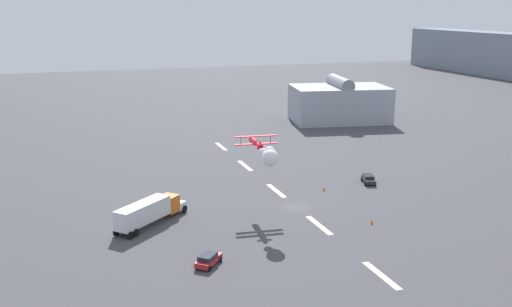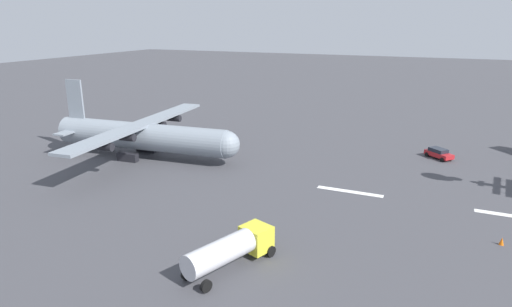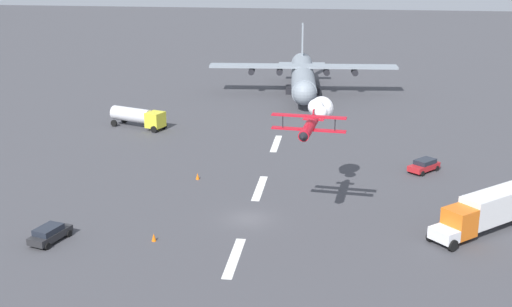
{
  "view_description": "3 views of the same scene",
  "coord_description": "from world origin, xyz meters",
  "px_view_note": "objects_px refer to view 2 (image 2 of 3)",
  "views": [
    {
      "loc": [
        83.95,
        -35.38,
        31.24
      ],
      "look_at": [
        -2.39,
        -5.91,
        8.64
      ],
      "focal_mm": 42.12,
      "sensor_mm": 36.0,
      "label": 1
    },
    {
      "loc": [
        17.24,
        49.84,
        19.91
      ],
      "look_at": [
        39.01,
        0.0,
        3.33
      ],
      "focal_mm": 30.6,
      "sensor_mm": 36.0,
      "label": 2
    },
    {
      "loc": [
        -62.12,
        -9.0,
        26.47
      ],
      "look_at": [
        13.81,
        1.08,
        2.49
      ],
      "focal_mm": 47.78,
      "sensor_mm": 36.0,
      "label": 3
    }
  ],
  "objects_px": {
    "cargo_transport_plane": "(148,136)",
    "fuel_tanker_truck": "(231,249)",
    "traffic_cone_far": "(502,241)",
    "followme_car_yellow": "(439,153)"
  },
  "relations": [
    {
      "from": "fuel_tanker_truck",
      "to": "followme_car_yellow",
      "type": "distance_m",
      "value": 42.58
    },
    {
      "from": "followme_car_yellow",
      "to": "cargo_transport_plane",
      "type": "bearing_deg",
      "value": 23.22
    },
    {
      "from": "traffic_cone_far",
      "to": "followme_car_yellow",
      "type": "bearing_deg",
      "value": -76.63
    },
    {
      "from": "cargo_transport_plane",
      "to": "followme_car_yellow",
      "type": "distance_m",
      "value": 43.77
    },
    {
      "from": "followme_car_yellow",
      "to": "traffic_cone_far",
      "type": "distance_m",
      "value": 27.07
    },
    {
      "from": "fuel_tanker_truck",
      "to": "traffic_cone_far",
      "type": "bearing_deg",
      "value": -147.57
    },
    {
      "from": "fuel_tanker_truck",
      "to": "followme_car_yellow",
      "type": "bearing_deg",
      "value": -110.64
    },
    {
      "from": "cargo_transport_plane",
      "to": "fuel_tanker_truck",
      "type": "xyz_separation_m",
      "value": [
        -25.15,
        22.61,
        -1.67
      ]
    },
    {
      "from": "cargo_transport_plane",
      "to": "traffic_cone_far",
      "type": "distance_m",
      "value": 47.39
    },
    {
      "from": "cargo_transport_plane",
      "to": "fuel_tanker_truck",
      "type": "bearing_deg",
      "value": 138.04
    }
  ]
}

